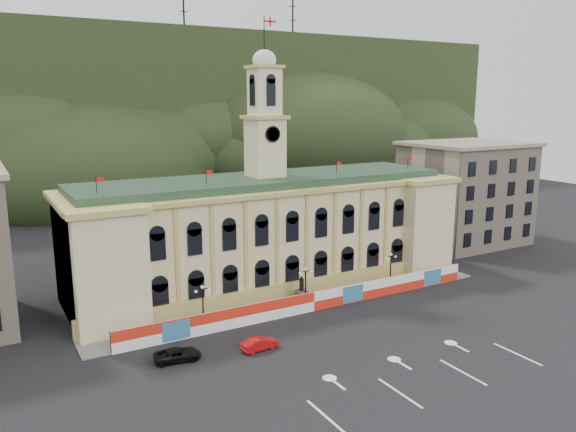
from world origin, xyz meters
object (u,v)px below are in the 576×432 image
lamp_center (306,283)px  black_suv (177,355)px  statue (302,295)px  red_sedan (260,344)px

lamp_center → black_suv: lamp_center is taller
statue → black_suv: statue is taller
statue → lamp_center: (0.00, -1.00, 1.89)m
statue → red_sedan: statue is taller
lamp_center → red_sedan: 14.17m
lamp_center → black_suv: 20.74m
statue → red_sedan: bearing=-138.8°
lamp_center → red_sedan: size_ratio=1.22×
lamp_center → red_sedan: lamp_center is taller
red_sedan → lamp_center: bearing=-55.9°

